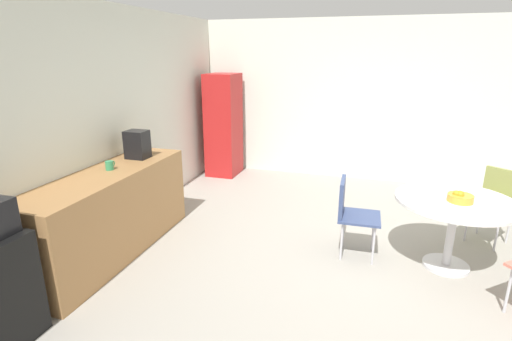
# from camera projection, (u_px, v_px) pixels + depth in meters

# --- Properties ---
(ground_plane) EXTENTS (6.00, 6.00, 0.00)m
(ground_plane) POSITION_uv_depth(u_px,v_px,m) (369.00, 268.00, 3.88)
(ground_plane) COLOR #9E998E
(wall_back) EXTENTS (6.00, 0.10, 2.60)m
(wall_back) POSITION_uv_depth(u_px,v_px,m) (102.00, 124.00, 4.34)
(wall_back) COLOR silver
(wall_back) RESTS_ON ground_plane
(wall_side_right) EXTENTS (0.10, 6.00, 2.60)m
(wall_side_right) POSITION_uv_depth(u_px,v_px,m) (381.00, 102.00, 6.25)
(wall_side_right) COLOR silver
(wall_side_right) RESTS_ON ground_plane
(counter_block) EXTENTS (2.15, 0.60, 0.90)m
(counter_block) POSITION_uv_depth(u_px,v_px,m) (110.00, 213.00, 4.06)
(counter_block) COLOR #9E7042
(counter_block) RESTS_ON ground_plane
(locker_cabinet) EXTENTS (0.60, 0.50, 1.73)m
(locker_cabinet) POSITION_uv_depth(u_px,v_px,m) (224.00, 125.00, 6.67)
(locker_cabinet) COLOR #B21E1E
(locker_cabinet) RESTS_ON ground_plane
(round_table) EXTENTS (1.11, 1.11, 0.72)m
(round_table) POSITION_uv_depth(u_px,v_px,m) (454.00, 212.00, 3.74)
(round_table) COLOR silver
(round_table) RESTS_ON ground_plane
(chair_navy) EXTENTS (0.43, 0.43, 0.83)m
(chair_navy) POSITION_uv_depth(u_px,v_px,m) (350.00, 208.00, 4.01)
(chair_navy) COLOR silver
(chair_navy) RESTS_ON ground_plane
(chair_olive) EXTENTS (0.59, 0.59, 0.83)m
(chair_olive) POSITION_uv_depth(u_px,v_px,m) (497.00, 197.00, 4.32)
(chair_olive) COLOR silver
(chair_olive) RESTS_ON ground_plane
(fruit_bowl) EXTENTS (0.23, 0.23, 0.11)m
(fruit_bowl) POSITION_uv_depth(u_px,v_px,m) (460.00, 197.00, 3.64)
(fruit_bowl) COLOR gold
(fruit_bowl) RESTS_ON round_table
(mug_white) EXTENTS (0.13, 0.08, 0.09)m
(mug_white) POSITION_uv_depth(u_px,v_px,m) (110.00, 165.00, 4.01)
(mug_white) COLOR #338C59
(mug_white) RESTS_ON counter_block
(coffee_maker) EXTENTS (0.20, 0.24, 0.32)m
(coffee_maker) POSITION_uv_depth(u_px,v_px,m) (137.00, 144.00, 4.43)
(coffee_maker) COLOR black
(coffee_maker) RESTS_ON counter_block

